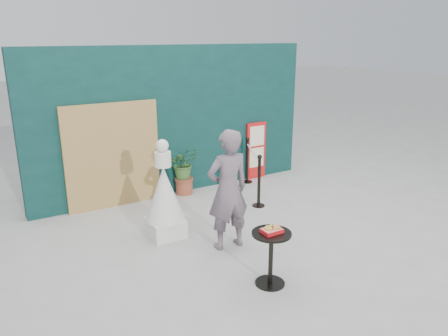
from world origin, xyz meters
TOP-DOWN VIEW (x-y plane):
  - ground at (0.00, 0.00)m, footprint 60.00×60.00m
  - back_wall at (0.00, 3.15)m, footprint 6.00×0.30m
  - bamboo_fence at (-1.40, 2.94)m, footprint 1.80×0.08m
  - woman at (-0.43, 0.36)m, footprint 0.70×0.48m
  - menu_board at (1.90, 2.95)m, footprint 0.50×0.07m
  - statue at (-1.12, 1.20)m, footprint 0.64×0.64m
  - cafe_table at (-0.51, -0.85)m, footprint 0.52×0.52m
  - food_basket at (-0.51, -0.84)m, footprint 0.26×0.19m
  - planter at (0.03, 2.87)m, footprint 0.58×0.50m
  - stanchion_barrier at (1.26, 2.14)m, footprint 0.84×1.54m

SIDE VIEW (x-z plane):
  - ground at x=0.00m, z-range 0.00..0.00m
  - stanchion_barrier at x=1.26m, z-range -0.02..1.01m
  - cafe_table at x=-0.51m, z-range 0.12..0.87m
  - planter at x=0.03m, z-range 0.08..1.07m
  - menu_board at x=1.90m, z-range 0.00..1.30m
  - statue at x=-1.12m, z-range -0.15..1.49m
  - food_basket at x=-0.51m, z-range 0.73..0.84m
  - woman at x=-0.43m, z-range 0.00..1.88m
  - bamboo_fence at x=-1.40m, z-range 0.00..2.00m
  - back_wall at x=0.00m, z-range 0.00..3.00m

